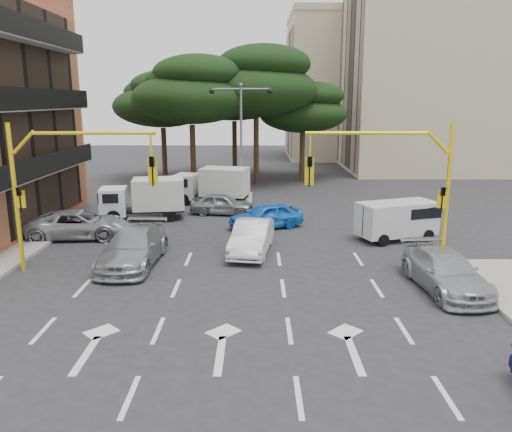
{
  "coord_description": "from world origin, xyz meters",
  "views": [
    {
      "loc": [
        0.99,
        -17.5,
        6.86
      ],
      "look_at": [
        0.99,
        5.01,
        1.6
      ],
      "focal_mm": 35.0,
      "sensor_mm": 36.0,
      "label": 1
    }
  ],
  "objects": [
    {
      "name": "car_silver_parked",
      "position": [
        7.95,
        -0.13,
        0.7
      ],
      "size": [
        2.39,
        5.0,
        1.4
      ],
      "primitive_type": "imported",
      "rotation": [
        0.0,
        0.0,
        0.09
      ],
      "color": "#A5A8AD",
      "rests_on": "ground"
    },
    {
      "name": "apartment_beige_near",
      "position": [
        19.95,
        32.0,
        9.35
      ],
      "size": [
        20.2,
        12.15,
        18.7
      ],
      "color": "beige",
      "rests_on": "ground"
    },
    {
      "name": "van_white",
      "position": [
        8.02,
        6.69,
        0.97
      ],
      "size": [
        4.26,
        2.97,
        1.95
      ],
      "primitive_type": null,
      "rotation": [
        0.0,
        0.0,
        -1.23
      ],
      "color": "silver",
      "rests_on": "ground"
    },
    {
      "name": "pine_right",
      "position": [
        5.06,
        25.96,
        6.22
      ],
      "size": [
        7.49,
        7.49,
        8.37
      ],
      "color": "#382616",
      "rests_on": "ground"
    },
    {
      "name": "box_truck_b",
      "position": [
        -1.98,
        15.5,
        1.23
      ],
      "size": [
        5.34,
        3.1,
        2.46
      ],
      "primitive_type": null,
      "rotation": [
        0.0,
        0.0,
        1.36
      ],
      "color": "silver",
      "rests_on": "ground"
    },
    {
      "name": "ground",
      "position": [
        0.0,
        0.0,
        0.0
      ],
      "size": [
        120.0,
        120.0,
        0.0
      ],
      "primitive_type": "plane",
      "color": "#28282B",
      "rests_on": "ground"
    },
    {
      "name": "car_silver_wagon",
      "position": [
        -4.22,
        2.77,
        0.77
      ],
      "size": [
        2.39,
        5.38,
        1.53
      ],
      "primitive_type": "imported",
      "rotation": [
        0.0,
        0.0,
        -0.05
      ],
      "color": "#96999E",
      "rests_on": "ground"
    },
    {
      "name": "box_truck_a",
      "position": [
        -5.58,
        11.06,
        1.2
      ],
      "size": [
        5.12,
        2.77,
        2.39
      ],
      "primitive_type": null,
      "rotation": [
        0.0,
        0.0,
        1.72
      ],
      "color": "white",
      "rests_on": "ground"
    },
    {
      "name": "signal_mast_left",
      "position": [
        -6.8,
        1.99,
        3.88
      ],
      "size": [
        5.79,
        0.37,
        6.0
      ],
      "color": "yellow",
      "rests_on": "ground"
    },
    {
      "name": "car_silver_cross_a",
      "position": [
        -8.0,
        7.0,
        0.7
      ],
      "size": [
        5.25,
        2.78,
        1.41
      ],
      "primitive_type": "imported",
      "rotation": [
        0.0,
        0.0,
        1.66
      ],
      "color": "#A5A7AD",
      "rests_on": "ground"
    },
    {
      "name": "median_strip",
      "position": [
        0.0,
        16.0,
        0.07
      ],
      "size": [
        1.4,
        6.0,
        0.15
      ],
      "primitive_type": "cube",
      "color": "gray",
      "rests_on": "ground"
    },
    {
      "name": "car_blue_compact",
      "position": [
        1.54,
        8.96,
        0.69
      ],
      "size": [
        4.39,
        3.2,
        1.39
      ],
      "primitive_type": "imported",
      "rotation": [
        0.0,
        0.0,
        -1.14
      ],
      "color": "blue",
      "rests_on": "ground"
    },
    {
      "name": "pine_center",
      "position": [
        1.06,
        23.96,
        8.3
      ],
      "size": [
        9.98,
        9.98,
        11.16
      ],
      "color": "#382616",
      "rests_on": "ground"
    },
    {
      "name": "pine_left_far",
      "position": [
        -6.94,
        25.96,
        6.91
      ],
      "size": [
        8.32,
        8.32,
        9.3
      ],
      "color": "#382616",
      "rests_on": "ground"
    },
    {
      "name": "pine_left_near",
      "position": [
        -3.94,
        21.96,
        7.6
      ],
      "size": [
        9.15,
        9.15,
        10.23
      ],
      "color": "#382616",
      "rests_on": "ground"
    },
    {
      "name": "pine_back",
      "position": [
        -0.94,
        28.96,
        7.6
      ],
      "size": [
        9.15,
        9.15,
        10.23
      ],
      "color": "#382616",
      "rests_on": "ground"
    },
    {
      "name": "car_white_hatch",
      "position": [
        0.8,
        4.45,
        0.73
      ],
      "size": [
        2.19,
        4.64,
        1.47
      ],
      "primitive_type": "imported",
      "rotation": [
        0.0,
        0.0,
        -0.15
      ],
      "color": "silver",
      "rests_on": "ground"
    },
    {
      "name": "car_silver_cross_b",
      "position": [
        -1.08,
        12.33,
        0.66
      ],
      "size": [
        4.03,
        2.08,
        1.31
      ],
      "primitive_type": "imported",
      "rotation": [
        0.0,
        0.0,
        1.43
      ],
      "color": "gray",
      "rests_on": "ground"
    },
    {
      "name": "apartment_beige_far",
      "position": [
        12.95,
        44.0,
        8.35
      ],
      "size": [
        16.2,
        12.15,
        16.7
      ],
      "color": "beige",
      "rests_on": "ground"
    },
    {
      "name": "signal_mast_right",
      "position": [
        6.8,
        1.99,
        3.88
      ],
      "size": [
        5.79,
        0.37,
        6.0
      ],
      "color": "yellow",
      "rests_on": "ground"
    },
    {
      "name": "street_lamp_center",
      "position": [
        0.0,
        16.0,
        5.43
      ],
      "size": [
        4.16,
        0.36,
        7.77
      ],
      "color": "slate",
      "rests_on": "median_strip"
    }
  ]
}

